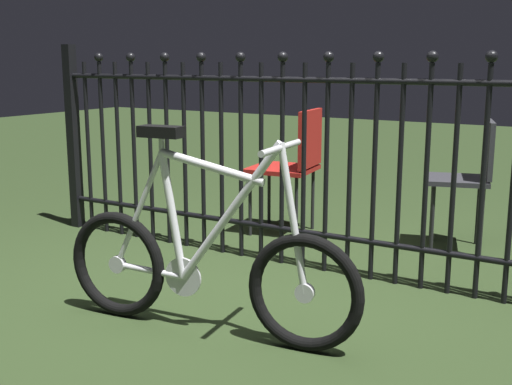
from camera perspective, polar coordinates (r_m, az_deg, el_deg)
The scene contains 5 objects.
ground_plane at distance 3.23m, azimuth -2.77°, elevation -10.28°, with size 20.00×20.00×0.00m, color #28381C.
iron_fence at distance 3.77m, azimuth 3.09°, elevation 3.27°, with size 3.74×0.07×1.30m.
bicycle at distance 2.90m, azimuth -4.53°, elevation -6.40°, with size 1.44×0.40×0.92m.
chair_charcoal at distance 4.32m, azimuth 18.29°, elevation 1.77°, with size 0.46×0.45×0.83m.
chair_red at distance 4.49m, azimuth 3.33°, elevation 2.91°, with size 0.48×0.47×0.87m.
Camera 1 is at (1.68, -2.49, 1.21)m, focal length 45.69 mm.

